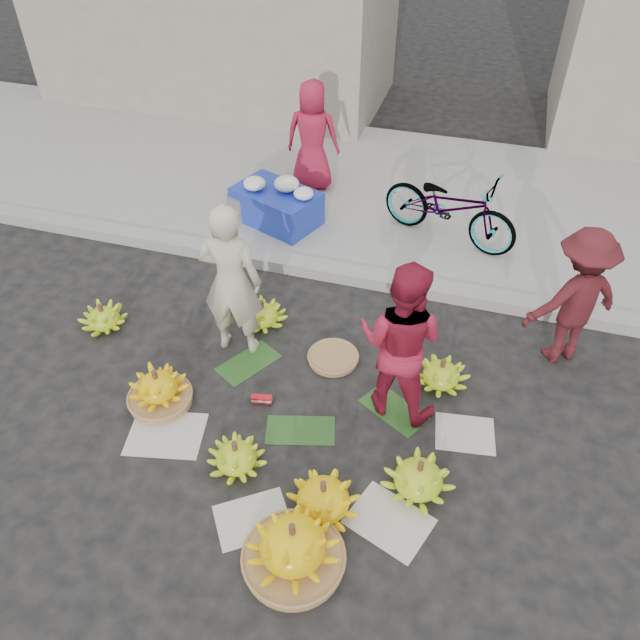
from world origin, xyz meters
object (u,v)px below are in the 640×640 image
(banana_bunch_4, at_px, (419,477))
(bicycle, at_px, (450,206))
(vendor_cream, at_px, (231,281))
(flower_table, at_px, (277,204))
(banana_bunch_0, at_px, (158,389))

(banana_bunch_4, height_order, bicycle, bicycle)
(vendor_cream, xyz_separation_m, flower_table, (-0.35, 2.31, -0.49))
(flower_table, relative_size, bicycle, 0.70)
(banana_bunch_0, relative_size, flower_table, 0.54)
(banana_bunch_4, bearing_deg, banana_bunch_0, 174.00)
(flower_table, xyz_separation_m, bicycle, (2.23, 0.22, 0.21))
(vendor_cream, bearing_deg, banana_bunch_0, 61.16)
(bicycle, bearing_deg, banana_bunch_4, -157.52)
(banana_bunch_0, xyz_separation_m, flower_table, (0.08, 3.28, 0.20))
(banana_bunch_0, height_order, vendor_cream, vendor_cream)
(banana_bunch_0, xyz_separation_m, bicycle, (2.31, 3.50, 0.41))
(vendor_cream, relative_size, flower_table, 1.38)
(banana_bunch_4, height_order, vendor_cream, vendor_cream)
(banana_bunch_4, bearing_deg, flower_table, 125.31)
(banana_bunch_0, xyz_separation_m, banana_bunch_4, (2.60, -0.27, -0.02))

